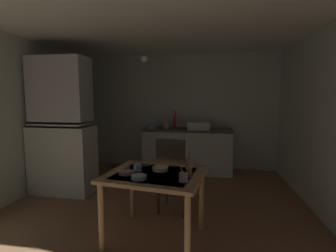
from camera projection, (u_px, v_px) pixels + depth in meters
name	position (u px, v px, depth m)	size (l,w,h in m)	color
ground_plane	(161.00, 199.00, 3.73)	(5.17, 5.17, 0.00)	#8D6646
wall_back	(177.00, 112.00, 5.37)	(4.27, 0.10, 2.41)	silver
wall_left	(29.00, 117.00, 3.93)	(0.10, 3.64, 2.41)	beige
wall_right	(321.00, 121.00, 3.24)	(0.10, 3.64, 2.41)	beige
ceiling_slab	(160.00, 29.00, 3.44)	(4.27, 3.64, 0.10)	white
hutch_cabinet	(62.00, 131.00, 3.89)	(0.95, 0.50, 2.13)	beige
counter_cabinet	(187.00, 150.00, 5.05)	(1.79, 0.64, 0.88)	beige
sink_basin	(199.00, 126.00, 4.96)	(0.44, 0.34, 0.15)	white
hand_pump	(175.00, 121.00, 5.07)	(0.05, 0.27, 0.39)	#B21E19
mixing_bowl_counter	(152.00, 127.00, 5.07)	(0.20, 0.20, 0.10)	#9EB2C6
stoneware_crock	(166.00, 125.00, 5.12)	(0.10, 0.10, 0.14)	beige
dining_table	(155.00, 182.00, 2.60)	(1.10, 0.95, 0.73)	tan
chair_far_side	(173.00, 174.00, 3.22)	(0.46, 0.46, 1.00)	#4B3722
serving_bowl_wide	(126.00, 172.00, 2.57)	(0.15, 0.15, 0.03)	tan
soup_bowl_small	(139.00, 177.00, 2.41)	(0.15, 0.15, 0.04)	#ADD1C1
sauce_dish	(160.00, 169.00, 2.69)	(0.17, 0.17, 0.04)	beige
mug_tall	(138.00, 168.00, 2.65)	(0.09, 0.09, 0.09)	#ADD1C1
teacup_cream	(184.00, 177.00, 2.33)	(0.08, 0.08, 0.08)	tan
glass_bottle	(189.00, 167.00, 2.47)	(0.06, 0.06, 0.25)	olive
table_knife	(182.00, 170.00, 2.69)	(0.21, 0.02, 0.01)	silver
teaspoon_near_bowl	(129.00, 166.00, 2.84)	(0.15, 0.02, 0.01)	beige
teaspoon_by_cup	(145.00, 165.00, 2.88)	(0.16, 0.02, 0.01)	beige
pendant_bulb	(145.00, 59.00, 3.34)	(0.08, 0.08, 0.08)	#F9EFCC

